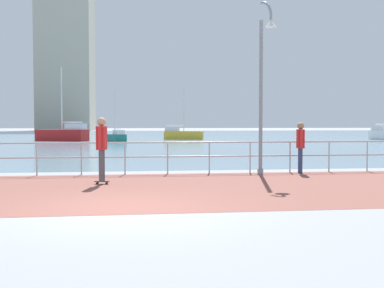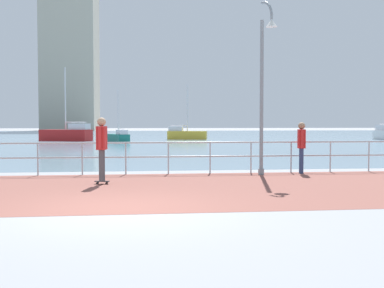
{
  "view_description": "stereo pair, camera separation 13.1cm",
  "coord_description": "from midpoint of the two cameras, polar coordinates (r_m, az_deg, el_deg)",
  "views": [
    {
      "loc": [
        0.28,
        -9.19,
        1.68
      ],
      "look_at": [
        1.9,
        3.73,
        1.1
      ],
      "focal_mm": 43.72,
      "sensor_mm": 36.0,
      "label": 1
    },
    {
      "loc": [
        0.41,
        -9.21,
        1.68
      ],
      "look_at": [
        1.9,
        3.73,
        1.1
      ],
      "focal_mm": 43.72,
      "sensor_mm": 36.0,
      "label": 2
    }
  ],
  "objects": [
    {
      "name": "ground",
      "position": [
        49.23,
        -7.56,
        0.58
      ],
      "size": [
        220.0,
        220.0,
        0.0
      ],
      "primitive_type": "plane",
      "color": "gray"
    },
    {
      "name": "brick_paving",
      "position": [
        12.12,
        -8.76,
        -5.43
      ],
      "size": [
        28.0,
        6.83,
        0.01
      ],
      "primitive_type": "cube",
      "color": "brown",
      "rests_on": "ground"
    },
    {
      "name": "harbor_water",
      "position": [
        60.44,
        -7.49,
        0.94
      ],
      "size": [
        180.0,
        88.0,
        0.0
      ],
      "primitive_type": "cube",
      "color": "#6B899E",
      "rests_on": "ground"
    },
    {
      "name": "waterfront_railing",
      "position": [
        15.45,
        -8.43,
        -0.97
      ],
      "size": [
        25.25,
        0.06,
        1.07
      ],
      "color": "#B2BCC1",
      "rests_on": "ground"
    },
    {
      "name": "lamppost",
      "position": [
        15.29,
        8.49,
        7.82
      ],
      "size": [
        0.44,
        0.79,
        5.59
      ],
      "color": "gray",
      "rests_on": "ground"
    },
    {
      "name": "skateboarder",
      "position": [
        13.04,
        -11.25,
        0.01
      ],
      "size": [
        0.41,
        0.56,
        1.84
      ],
      "color": "black",
      "rests_on": "ground"
    },
    {
      "name": "bystander",
      "position": [
        16.05,
        12.86,
        0.09
      ],
      "size": [
        0.31,
        0.56,
        1.71
      ],
      "color": "navy",
      "rests_on": "ground"
    },
    {
      "name": "sailboat_white",
      "position": [
        46.05,
        -15.45,
        1.2
      ],
      "size": [
        5.16,
        3.41,
        6.98
      ],
      "color": "#B21E1E",
      "rests_on": "ground"
    },
    {
      "name": "sailboat_red",
      "position": [
        41.9,
        -9.42,
        0.83
      ],
      "size": [
        2.14,
        3.44,
        4.63
      ],
      "color": "#197266",
      "rests_on": "ground"
    },
    {
      "name": "sailboat_gray",
      "position": [
        48.55,
        -1.25,
        1.21
      ],
      "size": [
        4.21,
        2.14,
        5.66
      ],
      "color": "gold",
      "rests_on": "ground"
    },
    {
      "name": "tower_slate",
      "position": [
        113.2,
        -15.07,
        11.09
      ],
      "size": [
        11.56,
        16.63,
        38.98
      ],
      "color": "#B2AD99",
      "rests_on": "ground"
    }
  ]
}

